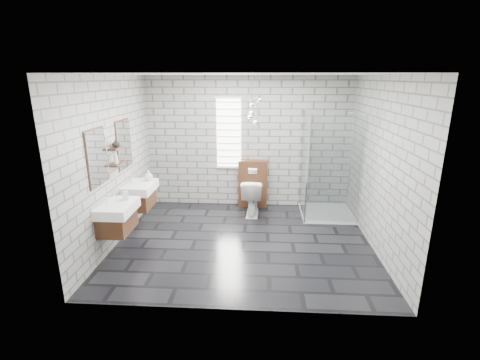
# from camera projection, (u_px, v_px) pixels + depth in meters

# --- Properties ---
(floor) EXTENTS (4.20, 3.60, 0.02)m
(floor) POSITION_uv_depth(u_px,v_px,m) (243.00, 242.00, 5.86)
(floor) COLOR black
(floor) RESTS_ON ground
(ceiling) EXTENTS (4.20, 3.60, 0.02)m
(ceiling) POSITION_uv_depth(u_px,v_px,m) (244.00, 73.00, 5.09)
(ceiling) COLOR white
(ceiling) RESTS_ON wall_back
(wall_back) EXTENTS (4.20, 0.02, 2.70)m
(wall_back) POSITION_uv_depth(u_px,v_px,m) (248.00, 143.00, 7.21)
(wall_back) COLOR gray
(wall_back) RESTS_ON floor
(wall_front) EXTENTS (4.20, 0.02, 2.70)m
(wall_front) POSITION_uv_depth(u_px,v_px,m) (235.00, 204.00, 3.74)
(wall_front) COLOR gray
(wall_front) RESTS_ON floor
(wall_left) EXTENTS (0.02, 3.60, 2.70)m
(wall_left) POSITION_uv_depth(u_px,v_px,m) (113.00, 162.00, 5.60)
(wall_left) COLOR gray
(wall_left) RESTS_ON floor
(wall_right) EXTENTS (0.02, 3.60, 2.70)m
(wall_right) POSITION_uv_depth(u_px,v_px,m) (380.00, 166.00, 5.35)
(wall_right) COLOR gray
(wall_right) RESTS_ON floor
(vanity_left) EXTENTS (0.47, 0.70, 1.57)m
(vanity_left) POSITION_uv_depth(u_px,v_px,m) (115.00, 209.00, 5.21)
(vanity_left) COLOR #482816
(vanity_left) RESTS_ON wall_left
(vanity_right) EXTENTS (0.47, 0.70, 1.57)m
(vanity_right) POSITION_uv_depth(u_px,v_px,m) (138.00, 188.00, 6.18)
(vanity_right) COLOR #482816
(vanity_right) RESTS_ON wall_left
(shelf_lower) EXTENTS (0.14, 0.30, 0.03)m
(shelf_lower) POSITION_uv_depth(u_px,v_px,m) (117.00, 164.00, 5.55)
(shelf_lower) COLOR #482816
(shelf_lower) RESTS_ON wall_left
(shelf_upper) EXTENTS (0.14, 0.30, 0.03)m
(shelf_upper) POSITION_uv_depth(u_px,v_px,m) (115.00, 148.00, 5.48)
(shelf_upper) COLOR #482816
(shelf_upper) RESTS_ON wall_left
(window) EXTENTS (0.56, 0.05, 1.48)m
(window) POSITION_uv_depth(u_px,v_px,m) (229.00, 133.00, 7.15)
(window) COLOR white
(window) RESTS_ON wall_back
(cistern_panel) EXTENTS (0.60, 0.20, 1.00)m
(cistern_panel) POSITION_uv_depth(u_px,v_px,m) (253.00, 183.00, 7.34)
(cistern_panel) COLOR #482816
(cistern_panel) RESTS_ON floor
(flush_plate) EXTENTS (0.18, 0.01, 0.12)m
(flush_plate) POSITION_uv_depth(u_px,v_px,m) (253.00, 171.00, 7.15)
(flush_plate) COLOR silver
(flush_plate) RESTS_ON cistern_panel
(shower_enclosure) EXTENTS (1.00, 1.00, 2.03)m
(shower_enclosure) POSITION_uv_depth(u_px,v_px,m) (324.00, 192.00, 6.76)
(shower_enclosure) COLOR white
(shower_enclosure) RESTS_ON floor
(pendant_cluster) EXTENTS (0.27, 0.22, 0.91)m
(pendant_cluster) POSITION_uv_depth(u_px,v_px,m) (254.00, 111.00, 6.58)
(pendant_cluster) COLOR silver
(pendant_cluster) RESTS_ON ceiling
(toilet) EXTENTS (0.43, 0.73, 0.73)m
(toilet) POSITION_uv_depth(u_px,v_px,m) (252.00, 197.00, 6.94)
(toilet) COLOR white
(toilet) RESTS_ON floor
(soap_bottle_a) EXTENTS (0.11, 0.11, 0.19)m
(soap_bottle_a) POSITION_uv_depth(u_px,v_px,m) (125.00, 194.00, 5.31)
(soap_bottle_a) COLOR #B2B2B2
(soap_bottle_a) RESTS_ON vanity_left
(soap_bottle_b) EXTENTS (0.17, 0.17, 0.19)m
(soap_bottle_b) POSITION_uv_depth(u_px,v_px,m) (148.00, 175.00, 6.31)
(soap_bottle_b) COLOR #B2B2B2
(soap_bottle_b) RESTS_ON vanity_right
(soap_bottle_c) EXTENTS (0.10, 0.10, 0.20)m
(soap_bottle_c) POSITION_uv_depth(u_px,v_px,m) (116.00, 158.00, 5.48)
(soap_bottle_c) COLOR #B2B2B2
(soap_bottle_c) RESTS_ON shelf_lower
(vase) EXTENTS (0.14, 0.14, 0.13)m
(vase) POSITION_uv_depth(u_px,v_px,m) (116.00, 143.00, 5.47)
(vase) COLOR #B2B2B2
(vase) RESTS_ON shelf_upper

